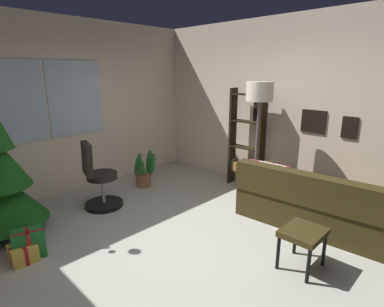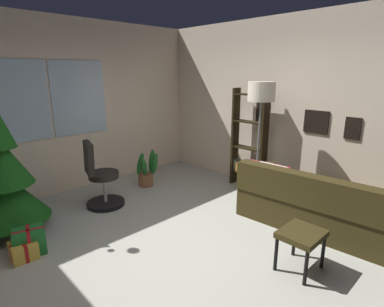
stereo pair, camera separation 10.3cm
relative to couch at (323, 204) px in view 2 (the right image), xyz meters
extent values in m
cube|color=#B0B1A3|center=(-1.71, 0.83, -0.34)|extent=(4.69, 5.44, 0.10)
cube|color=beige|center=(-1.71, 3.59, 1.12)|extent=(4.69, 0.10, 2.82)
cube|color=silver|center=(-2.53, 3.53, 1.26)|extent=(0.90, 0.03, 1.20)
cube|color=silver|center=(-1.60, 3.53, 1.26)|extent=(0.90, 0.03, 1.20)
cube|color=beige|center=(0.68, 0.83, 1.12)|extent=(0.10, 5.44, 2.82)
cube|color=black|center=(0.62, -0.03, 0.94)|extent=(0.02, 0.21, 0.30)
cube|color=black|center=(0.62, 0.48, 0.97)|extent=(0.02, 0.37, 0.34)
cube|color=black|center=(0.62, 1.42, 1.00)|extent=(0.02, 0.24, 0.42)
cube|color=#332A12|center=(-0.07, 0.06, -0.08)|extent=(1.01, 1.97, 0.40)
cube|color=#332A12|center=(-0.43, 0.03, 0.31)|extent=(0.34, 1.92, 0.38)
cube|color=#332A12|center=(-0.14, 0.94, 0.22)|extent=(0.88, 0.20, 0.20)
cube|color=#332A12|center=(0.68, -0.40, -0.08)|extent=(0.63, 0.91, 0.40)
cube|color=#AF1E27|center=(-0.35, 0.55, 0.29)|extent=(0.19, 0.41, 0.41)
cube|color=beige|center=(-0.35, 0.58, 0.29)|extent=(0.18, 0.41, 0.41)
cube|color=maroon|center=(-0.36, 0.73, 0.29)|extent=(0.18, 0.41, 0.40)
cube|color=#332A12|center=(-1.11, -0.24, 0.11)|extent=(0.44, 0.38, 0.06)
cylinder|color=black|center=(-1.30, -0.40, -0.10)|extent=(0.04, 0.04, 0.37)
cylinder|color=black|center=(-0.92, -0.40, -0.10)|extent=(0.04, 0.04, 0.37)
cylinder|color=black|center=(-1.30, -0.08, -0.10)|extent=(0.04, 0.04, 0.37)
cylinder|color=black|center=(-0.92, -0.08, -0.10)|extent=(0.04, 0.04, 0.37)
cylinder|color=#4C331E|center=(-3.02, 2.70, -0.21)|extent=(0.12, 0.12, 0.16)
cone|color=#154D14|center=(-3.02, 2.70, 0.19)|extent=(0.98, 0.98, 0.63)
cube|color=#1E722D|center=(-3.00, 2.01, -0.15)|extent=(0.39, 0.37, 0.27)
cube|color=red|center=(-3.00, 2.01, -0.15)|extent=(0.33, 0.12, 0.28)
cube|color=red|center=(-3.00, 2.01, -0.15)|extent=(0.11, 0.31, 0.28)
cube|color=gold|center=(-3.08, 1.93, -0.19)|extent=(0.26, 0.27, 0.19)
cube|color=#B21919|center=(-3.08, 1.93, -0.19)|extent=(0.05, 0.27, 0.20)
cube|color=#B21919|center=(-3.08, 1.93, -0.19)|extent=(0.26, 0.05, 0.20)
cylinder|color=black|center=(-1.77, 2.55, -0.26)|extent=(0.56, 0.56, 0.06)
cylinder|color=#B2B2B7|center=(-1.77, 2.55, -0.01)|extent=(0.05, 0.05, 0.43)
cylinder|color=black|center=(-1.77, 2.55, 0.20)|extent=(0.44, 0.44, 0.09)
cube|color=black|center=(-1.95, 2.60, 0.49)|extent=(0.20, 0.41, 0.47)
cube|color=black|center=(0.41, 1.21, 0.57)|extent=(0.18, 0.04, 1.71)
cube|color=black|center=(0.41, 1.81, 0.57)|extent=(0.18, 0.04, 1.71)
cube|color=black|center=(0.41, 1.51, -0.04)|extent=(0.18, 0.56, 0.02)
cube|color=black|center=(0.41, 1.51, 0.42)|extent=(0.18, 0.56, 0.02)
cube|color=black|center=(0.41, 1.51, 0.87)|extent=(0.18, 0.56, 0.02)
cube|color=black|center=(0.41, 1.51, 1.32)|extent=(0.18, 0.56, 0.02)
cube|color=#9F2419|center=(0.43, 1.31, 0.05)|extent=(0.14, 0.06, 0.15)
cube|color=#274B90|center=(0.43, 1.38, 0.06)|extent=(0.15, 0.06, 0.17)
cube|color=beige|center=(0.42, 1.45, 0.05)|extent=(0.16, 0.06, 0.15)
cube|color=#29713D|center=(0.42, 1.52, 0.09)|extent=(0.17, 0.06, 0.22)
cube|color=#6E2C78|center=(0.43, 1.60, 0.08)|extent=(0.14, 0.07, 0.20)
cube|color=#B07634|center=(0.42, 1.68, 0.05)|extent=(0.17, 0.07, 0.15)
cube|color=#4A564B|center=(0.44, 1.77, 0.07)|extent=(0.13, 0.07, 0.19)
cylinder|color=slate|center=(0.02, 1.06, -0.27)|extent=(0.28, 0.28, 0.03)
cylinder|color=slate|center=(0.02, 1.06, 0.51)|extent=(0.03, 0.03, 1.52)
cylinder|color=#F5E8CA|center=(0.02, 1.06, 1.41)|extent=(0.39, 0.39, 0.28)
cylinder|color=#8F5D3C|center=(-0.84, 2.81, -0.18)|extent=(0.26, 0.26, 0.22)
ellipsoid|color=#216626|center=(-0.76, 2.64, 0.14)|extent=(0.14, 0.23, 0.43)
ellipsoid|color=#216626|center=(-0.91, 2.74, 0.09)|extent=(0.20, 0.17, 0.34)
ellipsoid|color=#216626|center=(-0.92, 2.84, 0.13)|extent=(0.22, 0.16, 0.41)
ellipsoid|color=#216626|center=(-0.70, 2.80, 0.14)|extent=(0.18, 0.11, 0.43)
camera|label=1|loc=(-3.85, -1.34, 1.68)|focal=28.20mm
camera|label=2|loc=(-3.77, -1.41, 1.68)|focal=28.20mm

